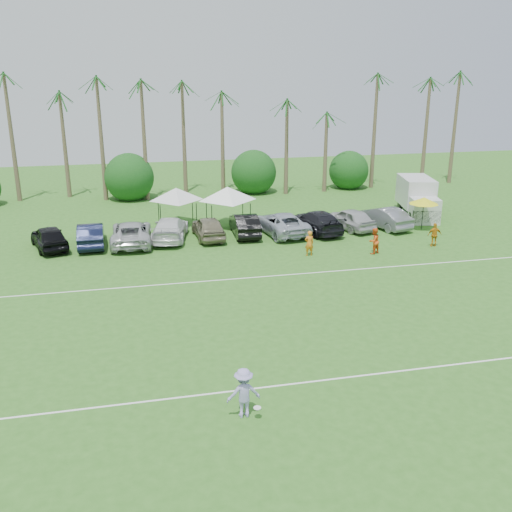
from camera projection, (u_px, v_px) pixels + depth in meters
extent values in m
plane|color=#2F661E|center=(319.00, 411.00, 20.33)|extent=(120.00, 120.00, 0.00)
cube|color=white|center=(302.00, 383.00, 22.19)|extent=(80.00, 0.10, 0.01)
cube|color=white|center=(242.00, 278.00, 33.31)|extent=(80.00, 0.10, 0.01)
cone|color=brown|center=(1.00, 154.00, 50.62)|extent=(0.44, 0.44, 9.00)
cone|color=brown|center=(59.00, 147.00, 51.51)|extent=(0.44, 0.44, 10.00)
cone|color=brown|center=(104.00, 140.00, 52.19)|extent=(0.44, 0.44, 11.00)
cone|color=brown|center=(150.00, 155.00, 53.49)|extent=(0.44, 0.44, 8.00)
cone|color=brown|center=(192.00, 148.00, 54.17)|extent=(0.44, 0.44, 9.00)
cone|color=brown|center=(233.00, 142.00, 54.85)|extent=(0.44, 0.44, 10.00)
cone|color=brown|center=(273.00, 136.00, 55.53)|extent=(0.44, 0.44, 11.00)
cone|color=brown|center=(322.00, 150.00, 57.04)|extent=(0.44, 0.44, 8.00)
cone|color=brown|center=(368.00, 143.00, 57.93)|extent=(0.44, 0.44, 9.00)
cone|color=brown|center=(414.00, 137.00, 58.82)|extent=(0.44, 0.44, 10.00)
cone|color=brown|center=(449.00, 131.00, 59.50)|extent=(0.44, 0.44, 11.00)
cylinder|color=brown|center=(130.00, 189.00, 55.03)|extent=(0.30, 0.30, 1.40)
sphere|color=#124316|center=(129.00, 177.00, 54.68)|extent=(4.00, 4.00, 4.00)
cylinder|color=brown|center=(251.00, 183.00, 57.53)|extent=(0.30, 0.30, 1.40)
sphere|color=#124316|center=(251.00, 173.00, 57.19)|extent=(4.00, 4.00, 4.00)
cylinder|color=brown|center=(345.00, 179.00, 59.62)|extent=(0.30, 0.30, 1.40)
sphere|color=#124316|center=(345.00, 169.00, 59.28)|extent=(4.00, 4.00, 4.00)
imported|color=orange|center=(309.00, 243.00, 37.18)|extent=(0.63, 0.42, 1.68)
imported|color=#F1581A|center=(374.00, 241.00, 37.55)|extent=(1.04, 0.95, 1.74)
imported|color=orange|center=(435.00, 235.00, 39.14)|extent=(1.01, 0.53, 1.65)
cube|color=silver|center=(416.00, 191.00, 47.70)|extent=(3.26, 4.74, 2.35)
cube|color=silver|center=(425.00, 211.00, 45.13)|extent=(2.48, 2.13, 1.97)
cube|color=black|center=(427.00, 216.00, 44.55)|extent=(2.17, 0.76, 0.94)
cube|color=#E5590C|center=(429.00, 196.00, 47.83)|extent=(0.36, 1.47, 0.85)
cylinder|color=black|center=(412.00, 217.00, 45.49)|extent=(0.46, 0.89, 0.85)
cylinder|color=black|center=(435.00, 217.00, 45.48)|extent=(0.46, 0.89, 0.85)
cylinder|color=black|center=(400.00, 206.00, 49.24)|extent=(0.46, 0.89, 0.85)
cylinder|color=black|center=(422.00, 206.00, 49.23)|extent=(0.46, 0.89, 0.85)
cylinder|color=black|center=(161.00, 218.00, 43.12)|extent=(0.06, 0.06, 1.95)
cylinder|color=black|center=(197.00, 216.00, 43.69)|extent=(0.06, 0.06, 1.95)
cylinder|color=black|center=(158.00, 209.00, 45.65)|extent=(0.06, 0.06, 1.95)
cylinder|color=black|center=(192.00, 208.00, 46.22)|extent=(0.06, 0.06, 1.95)
pyramid|color=silver|center=(176.00, 188.00, 44.06)|extent=(4.22, 4.22, 0.98)
cylinder|color=black|center=(212.00, 219.00, 42.37)|extent=(0.06, 0.06, 2.09)
cylinder|color=black|center=(250.00, 217.00, 42.98)|extent=(0.06, 0.06, 2.09)
cylinder|color=black|center=(206.00, 210.00, 45.09)|extent=(0.06, 0.06, 2.09)
cylinder|color=black|center=(243.00, 208.00, 45.70)|extent=(0.06, 0.06, 2.09)
pyramid|color=white|center=(227.00, 187.00, 43.39)|extent=(4.51, 4.51, 1.04)
cylinder|color=black|center=(423.00, 215.00, 43.21)|extent=(0.05, 0.05, 2.24)
cone|color=yellow|center=(424.00, 201.00, 42.86)|extent=(2.24, 2.24, 0.51)
imported|color=#A299D9|center=(244.00, 393.00, 19.80)|extent=(1.21, 0.71, 1.84)
cylinder|color=white|center=(257.00, 408.00, 19.76)|extent=(0.27, 0.27, 0.03)
imported|color=black|center=(49.00, 237.00, 38.62)|extent=(3.22, 5.09, 1.61)
imported|color=black|center=(91.00, 235.00, 39.26)|extent=(1.87, 4.95, 1.61)
imported|color=#B3B4B6|center=(131.00, 233.00, 39.68)|extent=(2.93, 5.92, 1.61)
imported|color=white|center=(170.00, 229.00, 40.75)|extent=(3.30, 5.90, 1.61)
imported|color=#7F785C|center=(208.00, 227.00, 41.04)|extent=(2.13, 4.82, 1.61)
imported|color=black|center=(245.00, 224.00, 41.86)|extent=(1.89, 4.96, 1.61)
imported|color=#ABB2BD|center=(281.00, 223.00, 42.17)|extent=(3.45, 6.12, 1.61)
imported|color=black|center=(317.00, 221.00, 42.69)|extent=(3.06, 5.84, 1.61)
imported|color=#BBBBBB|center=(350.00, 219.00, 43.47)|extent=(3.12, 5.08, 1.61)
imported|color=slate|center=(384.00, 217.00, 43.83)|extent=(2.88, 5.17, 1.61)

